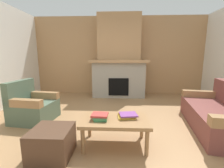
{
  "coord_description": "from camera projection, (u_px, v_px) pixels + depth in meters",
  "views": [
    {
      "loc": [
        0.01,
        -2.58,
        1.35
      ],
      "look_at": [
        -0.14,
        0.66,
        0.76
      ],
      "focal_mm": 24.64,
      "sensor_mm": 36.0,
      "label": 1
    }
  ],
  "objects": [
    {
      "name": "ottoman",
      "position": [
        52.0,
        142.0,
        2.08
      ],
      "size": [
        0.52,
        0.52,
        0.4
      ],
      "primitive_type": "cube",
      "color": "#4C3323",
      "rests_on": "ground"
    },
    {
      "name": "ground",
      "position": [
        118.0,
        132.0,
        2.78
      ],
      "size": [
        9.0,
        9.0,
        0.0
      ],
      "primitive_type": "plane",
      "color": "#9E754C"
    },
    {
      "name": "book_stack_center",
      "position": [
        127.0,
        115.0,
        2.33
      ],
      "size": [
        0.31,
        0.27,
        0.06
      ],
      "color": "gold",
      "rests_on": "coffee_table"
    },
    {
      "name": "couch",
      "position": [
        219.0,
        115.0,
        2.84
      ],
      "size": [
        1.13,
        1.92,
        0.85
      ],
      "color": "brown",
      "rests_on": "ground"
    },
    {
      "name": "book_stack_near_edge",
      "position": [
        100.0,
        117.0,
        2.26
      ],
      "size": [
        0.25,
        0.23,
        0.09
      ],
      "color": "#3D7F4C",
      "rests_on": "coffee_table"
    },
    {
      "name": "coffee_table",
      "position": [
        115.0,
        122.0,
        2.31
      ],
      "size": [
        1.0,
        0.6,
        0.43
      ],
      "color": "#997047",
      "rests_on": "ground"
    },
    {
      "name": "wall_back_wood_panel",
      "position": [
        119.0,
        56.0,
        5.49
      ],
      "size": [
        6.0,
        0.12,
        2.7
      ],
      "primitive_type": "cube",
      "color": "tan",
      "rests_on": "ground"
    },
    {
      "name": "armchair",
      "position": [
        32.0,
        107.0,
        3.25
      ],
      "size": [
        0.84,
        0.84,
        0.85
      ],
      "color": "#4C604C",
      "rests_on": "ground"
    },
    {
      "name": "fireplace",
      "position": [
        119.0,
        62.0,
        5.15
      ],
      "size": [
        1.9,
        0.82,
        2.7
      ],
      "color": "gray",
      "rests_on": "ground"
    }
  ]
}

